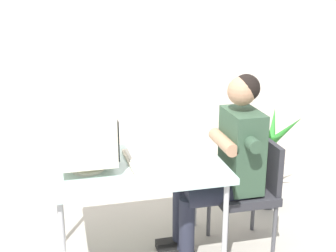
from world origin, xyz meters
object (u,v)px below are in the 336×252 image
crt_monitor (87,138)px  desk (137,171)px  keyboard (140,161)px  potted_plant (268,160)px  office_chair (250,186)px  person_seated (227,159)px

crt_monitor → desk: bearing=5.0°
keyboard → potted_plant: (1.23, 0.55, -0.33)m
crt_monitor → office_chair: 1.24m
potted_plant → office_chair: bearing=-126.4°
office_chair → potted_plant: size_ratio=0.94×
person_seated → potted_plant: 0.89m
crt_monitor → keyboard: (0.35, 0.03, -0.21)m
keyboard → office_chair: 0.84m
keyboard → person_seated: 0.61m
desk → keyboard: bearing=12.8°
keyboard → person_seated: bearing=-3.2°
desk → keyboard: (0.03, 0.01, 0.07)m
office_chair → potted_plant: (0.43, 0.58, -0.06)m
office_chair → person_seated: (-0.18, -0.00, 0.23)m
crt_monitor → potted_plant: size_ratio=0.44×
desk → potted_plant: bearing=23.8°
keyboard → office_chair: bearing=-2.5°
person_seated → potted_plant: bearing=43.4°
crt_monitor → keyboard: 0.41m
desk → person_seated: person_seated is taller
person_seated → potted_plant: person_seated is taller
desk → potted_plant: size_ratio=1.33×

